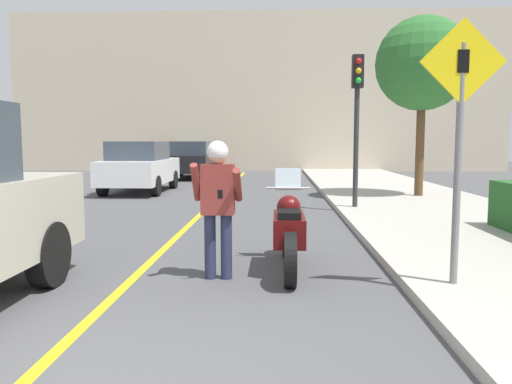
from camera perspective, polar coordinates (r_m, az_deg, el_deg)
The scene contains 10 objects.
road_center_line at distance 9.20m, azimuth -8.73°, elevation -4.78°, with size 0.12×36.00×0.01m.
building_backdrop at distance 29.03m, azimuth 0.11°, elevation 11.28°, with size 28.00×1.20×8.90m.
motorcycle at distance 6.55m, azimuth 3.76°, elevation -4.53°, with size 0.62×2.19×1.31m.
person_biker at distance 6.06m, azimuth -4.39°, elevation -0.38°, with size 0.59×0.47×1.69m.
crossing_sign at distance 5.80m, azimuth 22.27°, elevation 6.91°, with size 0.91×0.08×2.85m.
traffic_light at distance 12.11m, azimuth 11.48°, elevation 10.07°, with size 0.26×0.30×3.56m.
street_tree at distance 15.24m, azimuth 18.51°, elevation 13.67°, with size 2.64×2.64×5.06m.
parked_car_white at distance 17.00m, azimuth -13.12°, elevation 2.87°, with size 1.88×4.20×1.68m.
parked_car_black at distance 22.98m, azimuth -7.27°, elevation 3.70°, with size 1.88×4.20×1.68m.
parked_car_red at distance 29.05m, azimuth -7.28°, elevation 4.13°, with size 1.88×4.20×1.68m.
Camera 1 is at (1.17, -2.87, 1.69)m, focal length 35.00 mm.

